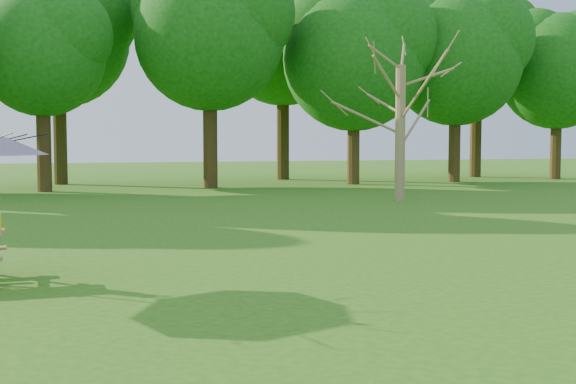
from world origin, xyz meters
name	(u,v)px	position (x,y,z in m)	size (l,w,h in m)	color
ground	(132,369)	(0.00, 0.00, 0.00)	(120.00, 120.00, 0.00)	#2A6F15
bare_tree	(402,9)	(9.96, 14.49, 5.99)	(6.47, 6.47, 9.86)	#957751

